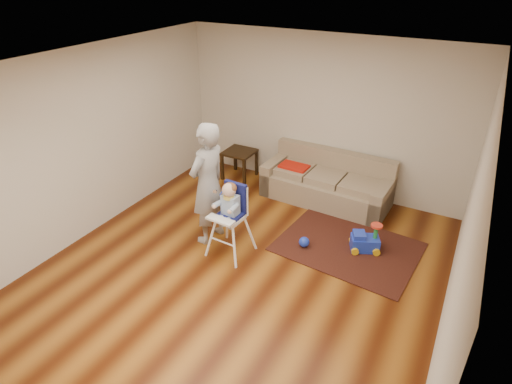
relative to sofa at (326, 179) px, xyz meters
The scene contains 9 objects.
ground 2.36m from the sofa, 98.05° to the right, with size 5.50×5.50×0.00m, color #431A07.
room_envelope 2.32m from the sofa, 100.38° to the right, with size 5.04×5.52×2.72m.
sofa is the anchor object (origin of this frame).
side_table 1.76m from the sofa, behind, with size 0.54×0.54×0.54m, color black, non-canonical shape.
area_rug 1.43m from the sofa, 55.45° to the right, with size 1.93×1.45×0.02m, color black.
ride_on_toy 1.49m from the sofa, 47.25° to the right, with size 0.39×0.28×0.43m, color blue, non-canonical shape.
toy_ball 1.49m from the sofa, 81.37° to the right, with size 0.15×0.15×0.15m, color blue.
high_chair 2.15m from the sofa, 107.76° to the right, with size 0.55×0.55×1.12m.
adult 2.24m from the sofa, 120.58° to the right, with size 0.66×0.43×1.82m, color gray.
Camera 1 is at (2.35, -3.93, 3.71)m, focal length 30.00 mm.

